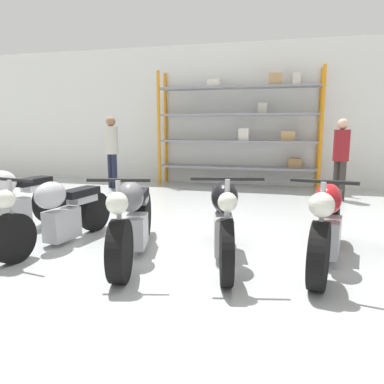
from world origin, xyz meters
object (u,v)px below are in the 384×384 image
Objects in this scene: motorcycle_grey at (133,220)px; person_browsing at (112,146)px; shelving_rack at (243,126)px; motorcycle_black at (224,221)px; motorcycle_red at (327,225)px; motorcycle_white at (9,202)px; motorcycle_silver at (58,213)px; person_near_rack at (341,153)px.

person_browsing is (-2.46, 4.48, 0.60)m from motorcycle_grey.
shelving_rack is 1.90× the size of motorcycle_grey.
motorcycle_grey is 1.07× the size of motorcycle_black.
motorcycle_red is at bearing 79.30° from person_browsing.
person_browsing is at bearing -163.94° from motorcycle_white.
motorcycle_silver is at bearing -107.59° from shelving_rack.
person_browsing reaches higher than motorcycle_white.
person_near_rack is (2.19, -1.28, -0.54)m from shelving_rack.
motorcycle_silver is 3.29m from motorcycle_red.
motorcycle_silver is at bearing -103.58° from motorcycle_black.
motorcycle_black is 1.19× the size of person_near_rack.
person_browsing is (-0.41, 4.06, 0.56)m from motorcycle_white.
shelving_rack reaches higher than motorcycle_black.
motorcycle_black is 1.14m from motorcycle_red.
motorcycle_red is (1.58, -5.27, -1.08)m from shelving_rack.
shelving_rack is 5.70m from motorcycle_grey.
motorcycle_red reaches higher than motorcycle_grey.
motorcycle_silver is 0.94× the size of motorcycle_red.
motorcycle_white is (-2.66, -5.15, -1.06)m from shelving_rack.
person_browsing is (-3.52, 4.37, 0.57)m from motorcycle_black.
motorcycle_black is at bearing -85.24° from shelving_rack.
motorcycle_white is 1.07× the size of motorcycle_silver.
motorcycle_white is 1.09× the size of motorcycle_black.
shelving_rack is 5.57m from motorcycle_black.
motorcycle_silver is at bearing -112.04° from motorcycle_grey.
motorcycle_white is at bearing 37.07° from person_browsing.
shelving_rack is at bearing 172.73° from motorcycle_black.
motorcycle_white is at bearing 4.50° from person_near_rack.
motorcycle_black is at bearing -70.58° from motorcycle_red.
motorcycle_red is at bearing 87.08° from motorcycle_black.
person_browsing reaches higher than person_near_rack.
motorcycle_black is at bearing 97.57° from motorcycle_silver.
motorcycle_silver is 2.17m from motorcycle_black.
motorcycle_grey is at bearing 60.10° from person_browsing.
shelving_rack is 2.01× the size of motorcycle_silver.
motorcycle_white is at bearing -81.39° from motorcycle_red.
person_browsing is (-1.36, 4.31, 0.61)m from motorcycle_silver.
motorcycle_black reaches higher than motorcycle_silver.
person_near_rack is at bearing 145.42° from motorcycle_black.
shelving_rack is 5.61m from motorcycle_red.
shelving_rack is 2.59m from person_near_rack.
shelving_rack is 2.42× the size of person_near_rack.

